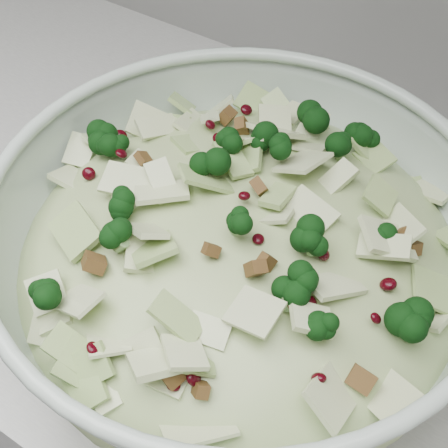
% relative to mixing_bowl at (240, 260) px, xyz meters
% --- Properties ---
extents(counter, '(3.60, 0.60, 0.90)m').
position_rel_mixing_bowl_xyz_m(counter, '(-0.29, 0.10, -0.53)').
color(counter, silver).
rests_on(counter, floor).
extents(mixing_bowl, '(0.48, 0.48, 0.16)m').
position_rel_mixing_bowl_xyz_m(mixing_bowl, '(0.00, 0.00, 0.00)').
color(mixing_bowl, '#ADBEB1').
rests_on(mixing_bowl, counter).
extents(salad, '(0.51, 0.51, 0.16)m').
position_rel_mixing_bowl_xyz_m(salad, '(0.00, 0.00, 0.03)').
color(salad, '#9FAF77').
rests_on(salad, mixing_bowl).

